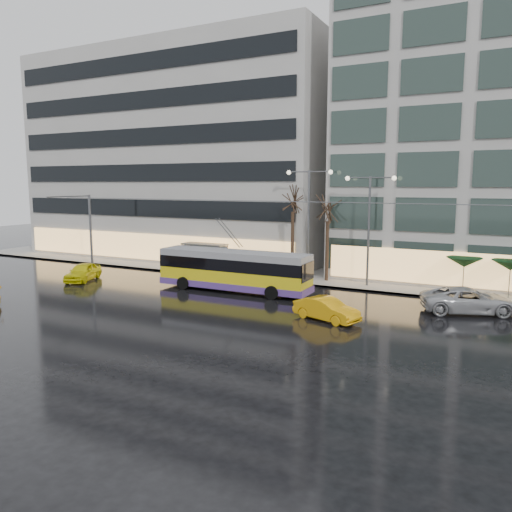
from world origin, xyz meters
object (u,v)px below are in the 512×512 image
Objects in this scene: street_lamp_near at (309,209)px; taxi_a at (83,272)px; bus_shelter at (202,251)px; trolleybus at (234,272)px.

street_lamp_near is 19.57m from taxi_a.
street_lamp_near is (10.38, 0.11, 4.03)m from bus_shelter.
taxi_a is (-13.28, -2.24, -0.76)m from trolleybus.
taxi_a is (-16.87, -8.42, -5.25)m from street_lamp_near.
trolleybus is at bearing -120.18° from street_lamp_near.
trolleybus is 13.49m from taxi_a.
trolleybus is 1.33× the size of street_lamp_near.
taxi_a is (-6.49, -8.30, -1.22)m from bus_shelter.
trolleybus reaches higher than taxi_a.
street_lamp_near reaches higher than taxi_a.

